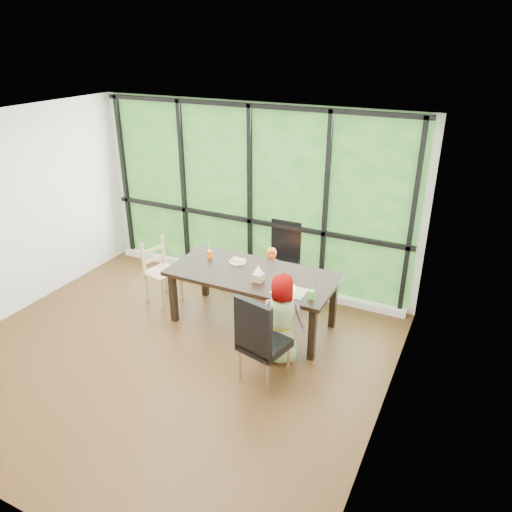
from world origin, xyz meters
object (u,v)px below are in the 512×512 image
child_toddler (271,277)px  plate_near (286,289)px  dining_table (252,299)px  chair_end_beech (162,272)px  green_cup (312,295)px  chair_window_leather (281,259)px  orange_cup (210,254)px  tissue_box (258,277)px  chair_interior_leather (265,338)px  plate_far (238,262)px  child_older (280,319)px

child_toddler → plate_near: child_toddler is taller
dining_table → plate_near: (0.55, -0.21, 0.38)m
chair_end_beech → green_cup: (2.33, -0.30, 0.35)m
chair_window_leather → child_toddler: size_ratio=1.27×
orange_cup → tissue_box: size_ratio=0.86×
chair_interior_leather → child_toddler: chair_interior_leather is taller
dining_table → chair_end_beech: (-1.43, 0.00, 0.08)m
chair_end_beech → orange_cup: 0.80m
chair_window_leather → child_toddler: chair_window_leather is taller
plate_far → green_cup: (1.23, -0.50, 0.05)m
dining_table → tissue_box: (0.16, -0.17, 0.43)m
chair_end_beech → plate_near: bearing=-82.5°
green_cup → tissue_box: 0.75m
chair_window_leather → chair_end_beech: 1.71m
chair_end_beech → child_older: 2.14m
chair_interior_leather → plate_near: (-0.08, 0.76, 0.22)m
child_older → plate_far: (-0.96, 0.76, 0.20)m
chair_end_beech → plate_far: size_ratio=4.02×
chair_interior_leather → plate_near: 0.80m
dining_table → plate_far: plate_far is taller
plate_far → green_cup: green_cup is taller
chair_window_leather → chair_end_beech: (-1.43, -0.95, -0.09)m
chair_window_leather → tissue_box: 1.16m
plate_far → tissue_box: bearing=-37.1°
child_older → green_cup: (0.27, 0.26, 0.25)m
chair_window_leather → child_toddler: 0.38m
child_older → plate_far: 1.24m
tissue_box → chair_interior_leather: bearing=-60.0°
plate_near → tissue_box: (-0.39, 0.05, 0.04)m
green_cup → plate_near: bearing=166.8°
chair_window_leather → plate_near: bearing=-66.0°
plate_far → tissue_box: size_ratio=1.88×
chair_window_leather → chair_interior_leather: 2.03m
plate_far → orange_cup: 0.41m
child_toddler → plate_far: child_toddler is taller
orange_cup → green_cup: green_cup is taller
child_toddler → child_older: child_older is taller
dining_table → green_cup: 1.04m
plate_far → orange_cup: size_ratio=2.18×
dining_table → plate_far: 0.54m
chair_window_leather → tissue_box: size_ratio=9.06×
chair_window_leather → child_older: bearing=-68.6°
chair_window_leather → chair_interior_leather: size_ratio=1.00×
chair_window_leather → plate_far: chair_window_leather is taller
chair_window_leather → tissue_box: chair_window_leather is taller
plate_near → tissue_box: bearing=173.1°
plate_far → chair_end_beech: bearing=-169.8°
orange_cup → plate_far: bearing=5.8°
chair_interior_leather → tissue_box: 0.97m
chair_interior_leather → chair_end_beech: (-2.06, 0.98, -0.09)m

